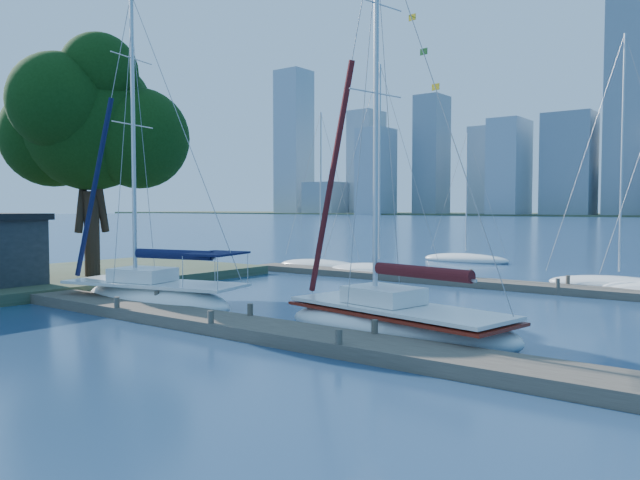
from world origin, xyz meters
The scene contains 11 objects.
ground centered at (0.00, 0.00, 0.00)m, with size 700.00×700.00×0.00m, color navy.
near_dock centered at (0.00, 0.00, 0.20)m, with size 26.00×2.00×0.40m, color #473E34.
far_dock centered at (2.00, 16.00, 0.18)m, with size 30.00×1.80×0.36m, color #473E34.
shore centered at (-17.00, 3.00, 0.25)m, with size 12.00×22.00×0.50m, color #38472D.
tree centered at (-14.26, 4.05, 8.52)m, with size 9.47×8.64×12.63m.
sailboat_navy centered at (-6.35, 1.84, 1.05)m, with size 8.83×4.64×13.43m.
sailboat_maroon centered at (4.70, 2.68, 1.12)m, with size 8.54×4.13×13.91m.
bg_boat_0 centered at (-10.13, 18.19, 0.22)m, with size 6.97×2.73×10.57m.
bg_boat_1 centered at (-4.83, 16.93, 0.27)m, with size 7.43×3.97×12.76m.
bg_boat_3 centered at (7.80, 19.15, 0.24)m, with size 7.11×3.40×12.87m.
bg_boat_6 centered at (-4.84, 29.20, 0.21)m, with size 7.00×3.36×9.90m.
Camera 1 is at (14.66, -14.40, 4.08)m, focal length 35.00 mm.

